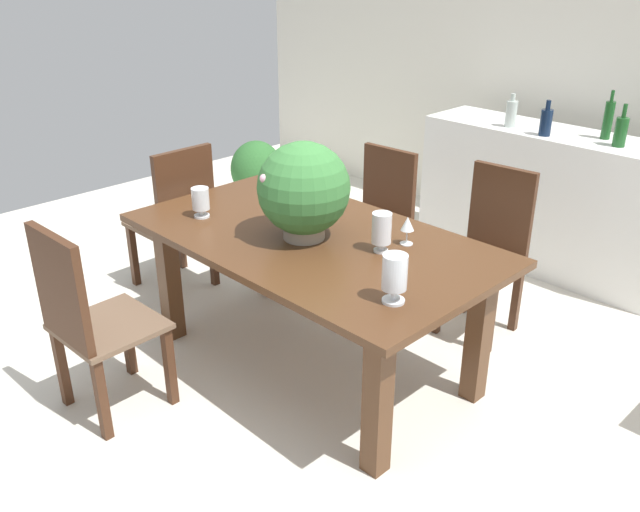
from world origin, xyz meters
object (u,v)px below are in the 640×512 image
object	(u,v)px
chair_far_right	(490,244)
wine_bottle_amber	(621,131)
flower_centerpiece	(304,190)
kitchen_counter	(544,199)
wine_bottle_dark	(546,122)
crystal_vase_center_near	(201,200)
wine_glass	(407,225)
wine_bottle_green	(608,120)
potted_plant_floor	(257,173)
crystal_vase_left	(382,229)
chair_near_left	(87,316)
wine_bottle_clear	(511,113)
dining_table	(312,257)
crystal_vase_right	(395,274)
chair_far_left	(378,211)
chair_head_end	(178,214)

from	to	relation	value
chair_far_right	wine_bottle_amber	size ratio (longest dim) A/B	3.71
chair_far_right	flower_centerpiece	size ratio (longest dim) A/B	1.99
kitchen_counter	wine_bottle_dark	xyz separation A→B (m)	(0.01, -0.15, 0.58)
wine_bottle_amber	crystal_vase_center_near	bearing A→B (deg)	-119.17
wine_glass	wine_bottle_green	bearing A→B (deg)	86.43
flower_centerpiece	potted_plant_floor	size ratio (longest dim) A/B	0.82
crystal_vase_left	potted_plant_floor	size ratio (longest dim) A/B	0.33
crystal_vase_left	crystal_vase_center_near	world-z (taller)	crystal_vase_left
chair_near_left	potted_plant_floor	bearing A→B (deg)	-57.03
wine_bottle_green	wine_bottle_clear	size ratio (longest dim) A/B	1.37
chair_far_right	kitchen_counter	distance (m)	1.07
dining_table	chair_near_left	size ratio (longest dim) A/B	1.93
dining_table	crystal_vase_left	bearing A→B (deg)	15.15
chair_near_left	kitchen_counter	xyz separation A→B (m)	(0.62, 3.11, -0.06)
flower_centerpiece	crystal_vase_center_near	size ratio (longest dim) A/B	3.00
chair_near_left	wine_bottle_amber	xyz separation A→B (m)	(1.08, 3.04, 0.52)
chair_far_right	kitchen_counter	xyz separation A→B (m)	(-0.23, 1.04, -0.05)
crystal_vase_left	kitchen_counter	bearing A→B (deg)	95.14
chair_near_left	wine_bottle_dark	bearing A→B (deg)	-103.89
dining_table	wine_bottle_amber	distance (m)	2.15
wine_bottle_green	crystal_vase_right	bearing A→B (deg)	-84.79
dining_table	chair_far_left	bearing A→B (deg)	112.87
crystal_vase_right	wine_bottle_dark	size ratio (longest dim) A/B	0.92
crystal_vase_left	kitchen_counter	size ratio (longest dim) A/B	0.11
chair_head_end	kitchen_counter	bearing A→B (deg)	144.65
crystal_vase_center_near	wine_bottle_clear	bearing A→B (deg)	76.67
crystal_vase_left	wine_bottle_clear	distance (m)	1.93
crystal_vase_right	potted_plant_floor	world-z (taller)	crystal_vase_right
chair_head_end	wine_bottle_clear	xyz separation A→B (m)	(1.16, 1.96, 0.52)
flower_centerpiece	dining_table	bearing A→B (deg)	80.61
wine_glass	chair_far_right	bearing A→B (deg)	88.70
potted_plant_floor	crystal_vase_center_near	bearing A→B (deg)	-46.99
chair_far_right	wine_bottle_clear	xyz separation A→B (m)	(-0.50, 0.94, 0.53)
dining_table	chair_far_right	xyz separation A→B (m)	(0.42, 1.03, -0.12)
chair_far_right	flower_centerpiece	distance (m)	1.25
flower_centerpiece	wine_glass	bearing A→B (deg)	36.40
wine_bottle_green	wine_bottle_amber	world-z (taller)	wine_bottle_green
wine_bottle_dark	wine_bottle_amber	bearing A→B (deg)	10.95
crystal_vase_center_near	potted_plant_floor	xyz separation A→B (m)	(-1.48, 1.59, -0.54)
chair_far_right	crystal_vase_center_near	size ratio (longest dim) A/B	5.98
chair_far_left	kitchen_counter	bearing A→B (deg)	55.94
crystal_vase_right	wine_bottle_amber	distance (m)	2.26
chair_far_left	crystal_vase_left	size ratio (longest dim) A/B	4.64
dining_table	chair_head_end	distance (m)	1.24
flower_centerpiece	kitchen_counter	size ratio (longest dim) A/B	0.28
dining_table	potted_plant_floor	size ratio (longest dim) A/B	3.18
wine_glass	potted_plant_floor	xyz separation A→B (m)	(-2.48, 1.08, -0.55)
crystal_vase_center_near	dining_table	bearing A→B (deg)	22.16
chair_near_left	crystal_vase_left	bearing A→B (deg)	-126.88
dining_table	wine_bottle_dark	size ratio (longest dim) A/B	8.25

